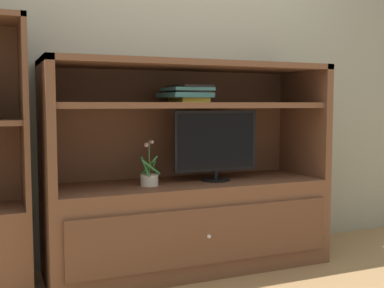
# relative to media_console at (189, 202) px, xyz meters

# --- Properties ---
(ground_plane) EXTENTS (8.00, 8.00, 0.00)m
(ground_plane) POSITION_rel_media_console_xyz_m (0.00, -0.41, -0.43)
(ground_plane) COLOR #99754C
(painted_rear_wall) EXTENTS (6.00, 0.10, 2.80)m
(painted_rear_wall) POSITION_rel_media_console_xyz_m (0.00, 0.34, 0.97)
(painted_rear_wall) COLOR gray
(painted_rear_wall) RESTS_ON ground_plane
(media_console) EXTENTS (1.83, 0.61, 1.33)m
(media_console) POSITION_rel_media_console_xyz_m (0.00, 0.00, 0.00)
(media_console) COLOR brown
(media_console) RESTS_ON ground_plane
(tv_monitor) EXTENTS (0.58, 0.19, 0.46)m
(tv_monitor) POSITION_rel_media_console_xyz_m (0.18, -0.03, 0.38)
(tv_monitor) COLOR black
(tv_monitor) RESTS_ON media_console
(potted_plant) EXTENTS (0.12, 0.11, 0.28)m
(potted_plant) POSITION_rel_media_console_xyz_m (-0.28, -0.05, 0.18)
(potted_plant) COLOR beige
(potted_plant) RESTS_ON media_console
(magazine_stack) EXTENTS (0.29, 0.33, 0.11)m
(magazine_stack) POSITION_rel_media_console_xyz_m (-0.01, 0.00, 0.70)
(magazine_stack) COLOR gold
(magazine_stack) RESTS_ON media_console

